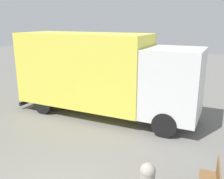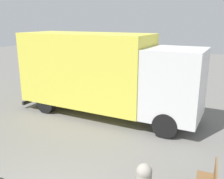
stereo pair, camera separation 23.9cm
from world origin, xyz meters
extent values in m
cube|color=#EAE04C|center=(-2.52, 5.97, 1.94)|extent=(5.61, 2.34, 3.00)
cube|color=silver|center=(1.29, 6.02, 1.72)|extent=(2.06, 2.20, 2.55)
cube|color=black|center=(-5.36, 5.94, 0.24)|extent=(0.13, 2.16, 0.16)
cylinder|color=black|center=(1.28, 6.99, 0.45)|extent=(0.89, 0.29, 0.89)
cylinder|color=black|center=(1.30, 5.04, 0.45)|extent=(0.89, 0.29, 0.89)
cylinder|color=black|center=(-4.06, 6.93, 0.45)|extent=(0.89, 0.29, 0.89)
cylinder|color=black|center=(-4.04, 4.98, 0.45)|extent=(0.89, 0.29, 0.89)
ellipsoid|color=black|center=(-0.79, 0.05, 0.72)|extent=(0.23, 0.11, 0.05)
sphere|color=#9E998C|center=(1.70, 1.96, 0.56)|extent=(0.38, 0.38, 0.38)
camera|label=1|loc=(3.19, -2.98, 3.94)|focal=40.00mm
camera|label=2|loc=(3.40, -2.87, 3.94)|focal=40.00mm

